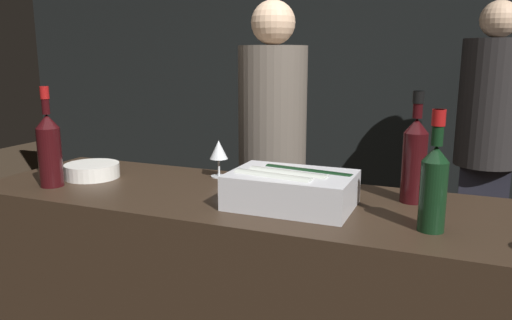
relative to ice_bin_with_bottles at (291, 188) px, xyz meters
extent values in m
cube|color=black|center=(-0.15, 2.34, 0.35)|extent=(6.40, 0.06, 2.80)
cube|color=silver|center=(0.00, 0.00, -0.01)|extent=(0.38, 0.26, 0.11)
cylinder|color=#B2B7AD|center=(-0.04, -0.06, 0.02)|extent=(0.26, 0.11, 0.07)
cylinder|color=#B2B7AD|center=(-0.01, 0.00, 0.02)|extent=(0.26, 0.10, 0.07)
cylinder|color=black|center=(0.04, 0.06, 0.02)|extent=(0.30, 0.10, 0.06)
cylinder|color=silver|center=(-0.83, 0.06, -0.03)|extent=(0.21, 0.21, 0.06)
cylinder|color=gray|center=(-0.83, 0.06, -0.01)|extent=(0.17, 0.17, 0.01)
cylinder|color=silver|center=(-0.38, 0.26, -0.06)|extent=(0.06, 0.06, 0.00)
cylinder|color=silver|center=(-0.38, 0.26, -0.02)|extent=(0.01, 0.01, 0.07)
cone|color=silver|center=(-0.38, 0.26, 0.05)|extent=(0.07, 0.07, 0.07)
cylinder|color=black|center=(-0.88, -0.10, 0.05)|extent=(0.08, 0.08, 0.21)
cone|color=black|center=(-0.88, -0.10, 0.18)|extent=(0.08, 0.08, 0.05)
cylinder|color=black|center=(-0.88, -0.10, 0.25)|extent=(0.03, 0.03, 0.10)
cylinder|color=maroon|center=(-0.88, -0.10, 0.28)|extent=(0.03, 0.03, 0.04)
cylinder|color=black|center=(0.35, 0.19, 0.05)|extent=(0.08, 0.08, 0.23)
cone|color=black|center=(0.35, 0.19, 0.19)|extent=(0.08, 0.08, 0.05)
cylinder|color=black|center=(0.35, 0.19, 0.25)|extent=(0.03, 0.03, 0.08)
cylinder|color=black|center=(0.35, 0.19, 0.28)|extent=(0.04, 0.04, 0.04)
cylinder|color=black|center=(0.42, -0.07, 0.04)|extent=(0.07, 0.07, 0.19)
cone|color=black|center=(0.42, -0.07, 0.15)|extent=(0.07, 0.07, 0.04)
cylinder|color=black|center=(0.42, -0.07, 0.22)|extent=(0.03, 0.03, 0.10)
cylinder|color=maroon|center=(0.42, -0.07, 0.25)|extent=(0.04, 0.04, 0.04)
cube|color=black|center=(0.63, 1.77, -0.64)|extent=(0.27, 0.20, 0.81)
cylinder|color=black|center=(0.63, 1.77, 0.13)|extent=(0.36, 0.36, 0.74)
sphere|color=beige|center=(0.63, 1.77, 0.60)|extent=(0.21, 0.21, 0.21)
cube|color=black|center=(-0.38, 0.84, -0.66)|extent=(0.25, 0.18, 0.78)
cylinder|color=#60564C|center=(-0.38, 0.84, 0.09)|extent=(0.33, 0.33, 0.72)
sphere|color=beige|center=(-0.38, 0.84, 0.55)|extent=(0.21, 0.21, 0.21)
camera|label=1|loc=(0.47, -1.43, 0.41)|focal=35.00mm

